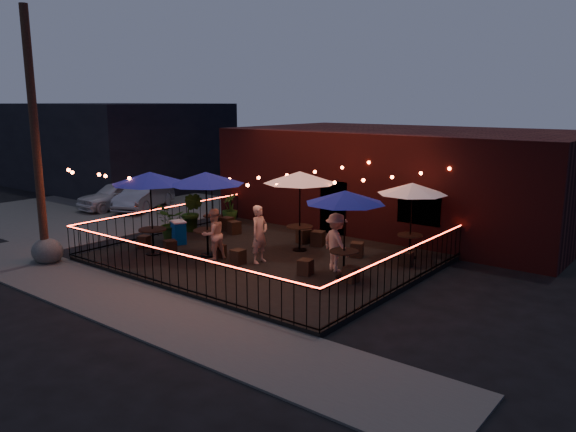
% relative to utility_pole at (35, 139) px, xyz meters
% --- Properties ---
extents(ground, '(110.00, 110.00, 0.00)m').
position_rel_utility_pole_xyz_m(ground, '(5.40, 2.60, -4.00)').
color(ground, black).
rests_on(ground, ground).
extents(patio, '(10.00, 8.00, 0.15)m').
position_rel_utility_pole_xyz_m(patio, '(5.40, 4.60, -3.92)').
color(patio, black).
rests_on(patio, ground).
extents(sidewalk, '(18.00, 2.50, 0.05)m').
position_rel_utility_pole_xyz_m(sidewalk, '(5.40, -0.65, -3.98)').
color(sidewalk, '#474442').
rests_on(sidewalk, ground).
extents(parking_lot, '(11.00, 12.00, 0.02)m').
position_rel_utility_pole_xyz_m(parking_lot, '(-6.60, 6.60, -3.99)').
color(parking_lot, '#474442').
rests_on(parking_lot, ground).
extents(brick_building, '(14.00, 8.00, 4.00)m').
position_rel_utility_pole_xyz_m(brick_building, '(6.40, 12.59, -2.00)').
color(brick_building, '#3B1010').
rests_on(brick_building, ground).
extents(background_building, '(12.00, 9.00, 5.00)m').
position_rel_utility_pole_xyz_m(background_building, '(-12.60, 11.60, -1.50)').
color(background_building, black).
rests_on(background_building, ground).
extents(utility_pole, '(0.26, 0.26, 8.00)m').
position_rel_utility_pole_xyz_m(utility_pole, '(0.00, 0.00, 0.00)').
color(utility_pole, '#331E14').
rests_on(utility_pole, ground).
extents(fence_front, '(10.00, 0.04, 1.04)m').
position_rel_utility_pole_xyz_m(fence_front, '(5.40, 0.60, -3.34)').
color(fence_front, black).
rests_on(fence_front, patio).
extents(fence_left, '(0.04, 8.00, 1.04)m').
position_rel_utility_pole_xyz_m(fence_left, '(0.40, 4.60, -3.34)').
color(fence_left, black).
rests_on(fence_left, patio).
extents(fence_right, '(0.04, 8.00, 1.04)m').
position_rel_utility_pole_xyz_m(fence_right, '(10.40, 4.60, -3.34)').
color(fence_right, black).
rests_on(fence_right, patio).
extents(festoon_lights, '(10.02, 8.72, 1.32)m').
position_rel_utility_pole_xyz_m(festoon_lights, '(4.39, 4.30, -1.48)').
color(festoon_lights, '#FF4D22').
rests_on(festoon_lights, ground).
extents(cafe_table_0, '(2.75, 2.75, 2.76)m').
position_rel_utility_pole_xyz_m(cafe_table_0, '(2.31, 2.50, -1.33)').
color(cafe_table_0, black).
rests_on(cafe_table_0, patio).
extents(cafe_table_1, '(2.25, 2.25, 2.17)m').
position_rel_utility_pole_xyz_m(cafe_table_1, '(1.62, 5.91, -1.86)').
color(cafe_table_1, black).
rests_on(cafe_table_1, patio).
extents(cafe_table_2, '(2.88, 2.88, 2.78)m').
position_rel_utility_pole_xyz_m(cafe_table_2, '(3.86, 3.51, -1.31)').
color(cafe_table_2, black).
rests_on(cafe_table_2, patio).
extents(cafe_table_3, '(2.60, 2.60, 2.71)m').
position_rel_utility_pole_xyz_m(cafe_table_3, '(5.84, 5.91, -1.37)').
color(cafe_table_3, black).
rests_on(cafe_table_3, patio).
extents(cafe_table_4, '(2.87, 2.87, 2.55)m').
position_rel_utility_pole_xyz_m(cafe_table_4, '(8.65, 4.30, -1.53)').
color(cafe_table_4, black).
rests_on(cafe_table_4, patio).
extents(cafe_table_5, '(2.81, 2.81, 2.46)m').
position_rel_utility_pole_xyz_m(cafe_table_5, '(9.20, 7.39, -1.61)').
color(cafe_table_5, black).
rests_on(cafe_table_5, patio).
extents(bistro_chair_0, '(0.46, 0.46, 0.42)m').
position_rel_utility_pole_xyz_m(bistro_chair_0, '(1.38, 2.84, -3.64)').
color(bistro_chair_0, black).
rests_on(bistro_chair_0, patio).
extents(bistro_chair_1, '(0.49, 0.49, 0.44)m').
position_rel_utility_pole_xyz_m(bistro_chair_1, '(2.68, 2.91, -3.63)').
color(bistro_chair_1, black).
rests_on(bistro_chair_1, patio).
extents(bistro_chair_2, '(0.45, 0.45, 0.51)m').
position_rel_utility_pole_xyz_m(bistro_chair_2, '(1.73, 6.57, -3.60)').
color(bistro_chair_2, black).
rests_on(bistro_chair_2, patio).
extents(bistro_chair_3, '(0.52, 0.52, 0.49)m').
position_rel_utility_pole_xyz_m(bistro_chair_3, '(2.41, 6.29, -3.61)').
color(bistro_chair_3, black).
rests_on(bistro_chair_3, patio).
extents(bistro_chair_4, '(0.43, 0.43, 0.42)m').
position_rel_utility_pole_xyz_m(bistro_chair_4, '(4.30, 3.61, -3.64)').
color(bistro_chair_4, black).
rests_on(bistro_chair_4, patio).
extents(bistro_chair_5, '(0.39, 0.39, 0.46)m').
position_rel_utility_pole_xyz_m(bistro_chair_5, '(5.31, 3.41, -3.62)').
color(bistro_chair_5, black).
rests_on(bistro_chair_5, patio).
extents(bistro_chair_6, '(0.54, 0.54, 0.51)m').
position_rel_utility_pole_xyz_m(bistro_chair_6, '(5.35, 6.81, -3.60)').
color(bistro_chair_6, black).
rests_on(bistro_chair_6, patio).
extents(bistro_chair_7, '(0.54, 0.54, 0.52)m').
position_rel_utility_pole_xyz_m(bistro_chair_7, '(5.97, 6.81, -3.59)').
color(bistro_chair_7, black).
rests_on(bistro_chair_7, patio).
extents(bistro_chair_8, '(0.44, 0.44, 0.45)m').
position_rel_utility_pole_xyz_m(bistro_chair_8, '(7.63, 3.83, -3.62)').
color(bistro_chair_8, black).
rests_on(bistro_chair_8, patio).
extents(bistro_chair_9, '(0.39, 0.39, 0.44)m').
position_rel_utility_pole_xyz_m(bistro_chair_9, '(9.04, 4.06, -3.63)').
color(bistro_chair_9, black).
rests_on(bistro_chair_9, patio).
extents(bistro_chair_10, '(0.53, 0.53, 0.47)m').
position_rel_utility_pole_xyz_m(bistro_chair_10, '(7.80, 6.44, -3.61)').
color(bistro_chair_10, black).
rests_on(bistro_chair_10, patio).
extents(bistro_chair_11, '(0.42, 0.42, 0.43)m').
position_rel_utility_pole_xyz_m(bistro_chair_11, '(9.54, 6.50, -3.64)').
color(bistro_chair_11, black).
rests_on(bistro_chair_11, patio).
extents(patron_a, '(0.45, 0.67, 1.83)m').
position_rel_utility_pole_xyz_m(patron_a, '(5.73, 3.97, -2.94)').
color(patron_a, '#D8AF8B').
rests_on(patron_a, patio).
extents(patron_b, '(0.78, 0.92, 1.66)m').
position_rel_utility_pole_xyz_m(patron_b, '(4.36, 3.29, -3.02)').
color(patron_b, '#DCB38F').
rests_on(patron_b, patio).
extents(patron_c, '(1.30, 1.05, 1.76)m').
position_rel_utility_pole_xyz_m(patron_c, '(8.12, 4.70, -2.97)').
color(patron_c, beige).
rests_on(patron_c, patio).
extents(potted_shrub_a, '(1.56, 1.47, 1.37)m').
position_rel_utility_pole_xyz_m(potted_shrub_a, '(1.47, 4.08, -3.16)').
color(potted_shrub_a, '#153A11').
rests_on(potted_shrub_a, patio).
extents(potted_shrub_b, '(1.02, 0.92, 1.54)m').
position_rel_utility_pole_xyz_m(potted_shrub_b, '(0.83, 5.59, -3.08)').
color(potted_shrub_b, '#183D11').
rests_on(potted_shrub_b, patio).
extents(potted_shrub_c, '(0.89, 0.89, 1.20)m').
position_rel_utility_pole_xyz_m(potted_shrub_c, '(0.80, 7.72, -3.25)').
color(potted_shrub_c, '#1E4014').
rests_on(potted_shrub_c, patio).
extents(cooler, '(0.76, 0.67, 0.83)m').
position_rel_utility_pole_xyz_m(cooler, '(1.89, 3.97, -3.43)').
color(cooler, '#0445AA').
rests_on(cooler, patio).
extents(boulder, '(1.13, 1.00, 0.78)m').
position_rel_utility_pole_xyz_m(boulder, '(0.03, 0.04, -3.61)').
color(boulder, '#4B4B45').
rests_on(boulder, ground).
extents(car_white, '(1.78, 3.97, 1.33)m').
position_rel_utility_pole_xyz_m(car_white, '(-6.19, 7.11, -3.34)').
color(car_white, silver).
rests_on(car_white, ground).
extents(car_silver, '(2.98, 4.23, 1.32)m').
position_rel_utility_pole_xyz_m(car_silver, '(-5.04, 7.82, -3.34)').
color(car_silver, '#9F9FA7').
rests_on(car_silver, ground).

